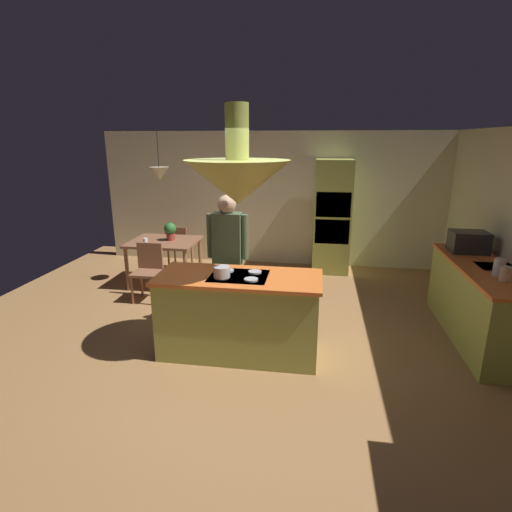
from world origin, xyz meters
TOP-DOWN VIEW (x-y plane):
  - ground at (0.00, 0.00)m, footprint 8.16×8.16m
  - wall_back at (0.00, 3.45)m, footprint 6.80×0.10m
  - kitchen_island at (0.00, -0.20)m, footprint 1.83×0.79m
  - counter_run_right at (2.84, 0.60)m, footprint 0.73×2.16m
  - oven_tower at (1.10, 3.04)m, footprint 0.66×0.62m
  - dining_table at (-1.70, 1.90)m, footprint 1.11×0.94m
  - person_at_island at (-0.27, 0.47)m, footprint 0.53×0.23m
  - range_hood at (0.00, -0.20)m, footprint 1.10×1.10m
  - pendant_light_over_table at (-1.70, 1.90)m, footprint 0.32×0.32m
  - chair_facing_island at (-1.70, 1.21)m, footprint 0.40×0.40m
  - chair_by_back_wall at (-1.70, 2.59)m, footprint 0.40×0.40m
  - potted_plant_on_table at (-1.59, 1.95)m, footprint 0.20×0.20m
  - cup_on_table at (-1.92, 1.67)m, footprint 0.07×0.07m
  - canister_flour at (2.84, 0.07)m, footprint 0.13×0.13m
  - canister_sugar at (2.84, 0.25)m, footprint 0.12×0.12m
  - microwave_on_counter at (2.84, 1.24)m, footprint 0.46×0.36m
  - cooking_pot_on_cooktop at (-0.16, -0.33)m, footprint 0.18×0.18m

SIDE VIEW (x-z plane):
  - ground at x=0.00m, z-range 0.00..0.00m
  - kitchen_island at x=0.00m, z-range -0.01..0.95m
  - counter_run_right at x=2.84m, z-range 0.01..0.95m
  - chair_facing_island at x=-1.70m, z-range 0.07..0.94m
  - chair_by_back_wall at x=-1.70m, z-range 0.07..0.94m
  - dining_table at x=-1.70m, z-range 0.28..1.04m
  - cup_on_table at x=-1.92m, z-range 0.76..0.85m
  - potted_plant_on_table at x=-1.59m, z-range 0.78..1.08m
  - person_at_island at x=-0.27m, z-range 0.13..1.87m
  - canister_flour at x=2.84m, z-range 0.94..1.09m
  - cooking_pot_on_cooktop at x=-0.16m, z-range 0.96..1.08m
  - oven_tower at x=1.10m, z-range 0.00..2.06m
  - canister_sugar at x=2.84m, z-range 0.94..1.13m
  - microwave_on_counter at x=2.84m, z-range 0.94..1.22m
  - wall_back at x=0.00m, z-range 0.00..2.55m
  - pendant_light_over_table at x=-1.70m, z-range 1.45..2.27m
  - range_hood at x=0.00m, z-range 1.49..2.49m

